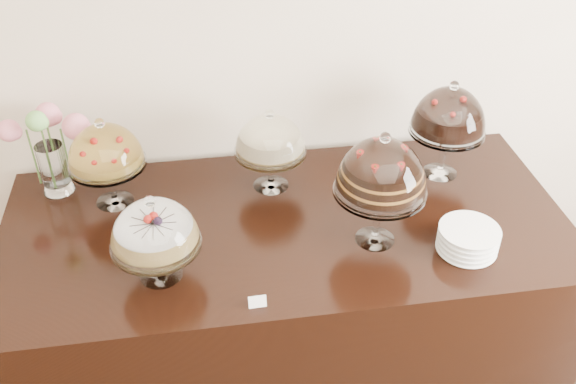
{
  "coord_description": "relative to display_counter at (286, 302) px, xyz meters",
  "views": [
    {
      "loc": [
        -0.63,
        0.53,
        2.48
      ],
      "look_at": [
        -0.34,
        2.4,
        1.08
      ],
      "focal_mm": 40.0,
      "sensor_mm": 36.0,
      "label": 1
    }
  ],
  "objects": [
    {
      "name": "wall_back",
      "position": [
        0.34,
        0.55,
        1.05
      ],
      "size": [
        5.0,
        0.04,
        3.0
      ],
      "primitive_type": "cube",
      "color": "beige",
      "rests_on": "ground"
    },
    {
      "name": "display_counter",
      "position": [
        0.0,
        0.0,
        0.0
      ],
      "size": [
        2.2,
        1.0,
        0.9
      ],
      "primitive_type": "cube",
      "color": "black",
      "rests_on": "ground"
    },
    {
      "name": "cake_stand_sugar_sponge",
      "position": [
        -0.48,
        -0.23,
        0.66
      ],
      "size": [
        0.31,
        0.31,
        0.34
      ],
      "color": "white",
      "rests_on": "display_counter"
    },
    {
      "name": "cake_stand_choco_layer",
      "position": [
        0.31,
        -0.15,
        0.76
      ],
      "size": [
        0.34,
        0.34,
        0.47
      ],
      "color": "white",
      "rests_on": "display_counter"
    },
    {
      "name": "cake_stand_cheesecake",
      "position": [
        -0.03,
        0.25,
        0.68
      ],
      "size": [
        0.29,
        0.29,
        0.36
      ],
      "color": "white",
      "rests_on": "display_counter"
    },
    {
      "name": "cake_stand_dark_choco",
      "position": [
        0.71,
        0.23,
        0.74
      ],
      "size": [
        0.32,
        0.32,
        0.44
      ],
      "color": "white",
      "rests_on": "display_counter"
    },
    {
      "name": "cake_stand_fruit_tart",
      "position": [
        -0.67,
        0.24,
        0.7
      ],
      "size": [
        0.3,
        0.3,
        0.38
      ],
      "color": "white",
      "rests_on": "display_counter"
    },
    {
      "name": "flower_vase",
      "position": [
        -0.89,
        0.37,
        0.67
      ],
      "size": [
        0.35,
        0.24,
        0.4
      ],
      "color": "white",
      "rests_on": "display_counter"
    },
    {
      "name": "plate_stack",
      "position": [
        0.63,
        -0.26,
        0.5
      ],
      "size": [
        0.22,
        0.22,
        0.09
      ],
      "color": "white",
      "rests_on": "display_counter"
    },
    {
      "name": "price_card_left",
      "position": [
        -0.16,
        -0.43,
        0.47
      ],
      "size": [
        0.06,
        0.02,
        0.04
      ],
      "primitive_type": "cube",
      "rotation": [
        -0.21,
        0.0,
        0.03
      ],
      "color": "white",
      "rests_on": "display_counter"
    }
  ]
}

